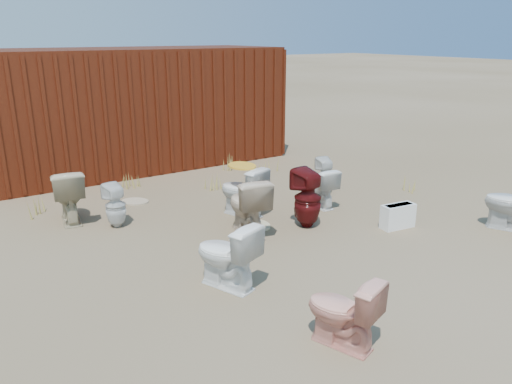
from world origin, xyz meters
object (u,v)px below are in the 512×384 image
toilet_front_maroon (308,198)px  toilet_back_beige_right (247,206)px  toilet_back_beige_left (68,195)px  shipping_container (135,107)px  toilet_back_yellowlid (242,191)px  toilet_front_pink (343,311)px  toilet_back_e (325,176)px  toilet_back_a (115,206)px  toilet_front_a (226,255)px  toilet_front_c (320,187)px  loose_tank (398,216)px

toilet_front_maroon → toilet_back_beige_right: 0.89m
toilet_front_maroon → toilet_back_beige_left: size_ratio=1.07×
shipping_container → toilet_back_yellowlid: bearing=-88.1°
toilet_front_pink → shipping_container: bearing=-116.1°
toilet_back_e → toilet_front_maroon: bearing=55.6°
toilet_back_yellowlid → toilet_back_e: 1.79m
toilet_back_beige_left → toilet_back_e: size_ratio=1.27×
toilet_back_beige_right → toilet_back_e: toilet_back_beige_right is taller
toilet_back_a → toilet_front_a: bearing=90.4°
shipping_container → toilet_back_beige_right: size_ratio=7.28×
toilet_front_c → toilet_back_e: size_ratio=1.01×
toilet_back_a → toilet_front_c: bearing=153.4°
toilet_front_maroon → toilet_back_yellowlid: toilet_front_maroon is taller
toilet_front_pink → toilet_front_c: bearing=-146.6°
toilet_back_beige_right → toilet_back_e: (2.12, 0.82, -0.09)m
toilet_front_a → toilet_back_yellowlid: toilet_back_yellowlid is taller
toilet_front_c → toilet_back_beige_right: bearing=17.4°
toilet_front_pink → toilet_back_e: 4.50m
toilet_front_a → toilet_back_yellowlid: size_ratio=0.98×
toilet_back_a → toilet_back_yellowlid: toilet_back_yellowlid is taller
toilet_back_a → toilet_back_yellowlid: 1.87m
loose_tank → toilet_front_a: bearing=-169.1°
loose_tank → toilet_front_c: bearing=111.4°
toilet_front_maroon → toilet_back_beige_left: toilet_front_maroon is taller
toilet_back_beige_right → toilet_back_e: size_ratio=1.30×
shipping_container → toilet_front_pink: (-0.92, -7.37, -0.86)m
shipping_container → toilet_back_beige_right: bearing=-92.5°
toilet_back_beige_right → shipping_container: bearing=-80.8°
toilet_back_e → toilet_back_beige_right: bearing=36.4°
toilet_front_maroon → toilet_front_pink: bearing=51.1°
shipping_container → toilet_back_beige_left: (-2.14, -2.82, -0.80)m
toilet_back_e → loose_tank: bearing=98.9°
toilet_back_a → loose_tank: (3.36, -2.28, -0.15)m
toilet_front_a → toilet_back_beige_right: size_ratio=0.92×
loose_tank → toilet_back_beige_right: bearing=160.1°
toilet_front_maroon → toilet_back_e: toilet_front_maroon is taller
shipping_container → toilet_back_a: size_ratio=9.29×
toilet_front_a → toilet_back_beige_right: bearing=-151.5°
toilet_back_beige_left → toilet_back_beige_right: 2.69m
shipping_container → loose_tank: bearing=-73.3°
toilet_front_maroon → toilet_back_beige_left: 3.51m
toilet_front_pink → toilet_back_a: 4.01m
toilet_front_pink → toilet_back_beige_right: 2.77m
toilet_front_pink → loose_tank: size_ratio=1.36×
toilet_front_pink → toilet_back_beige_left: toilet_back_beige_left is taller
shipping_container → toilet_front_maroon: shipping_container is taller
toilet_front_a → toilet_back_a: size_ratio=1.18×
toilet_back_a → toilet_back_beige_right: toilet_back_beige_right is taller
toilet_front_a → toilet_back_a: (-0.42, 2.43, -0.06)m
shipping_container → toilet_front_c: shipping_container is taller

